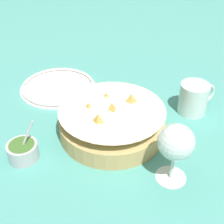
{
  "coord_description": "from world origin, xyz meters",
  "views": [
    {
      "loc": [
        -0.3,
        -0.53,
        0.51
      ],
      "look_at": [
        -0.02,
        0.02,
        0.07
      ],
      "focal_mm": 50.0,
      "sensor_mm": 36.0,
      "label": 1
    }
  ],
  "objects_px": {
    "beer_mug": "(194,100)",
    "side_plate": "(58,86)",
    "sauce_cup": "(23,150)",
    "food_basket": "(112,122)",
    "wine_glass": "(176,144)"
  },
  "relations": [
    {
      "from": "sauce_cup",
      "to": "wine_glass",
      "type": "height_order",
      "value": "wine_glass"
    },
    {
      "from": "sauce_cup",
      "to": "beer_mug",
      "type": "relative_size",
      "value": 0.85
    },
    {
      "from": "beer_mug",
      "to": "sauce_cup",
      "type": "bearing_deg",
      "value": 175.71
    },
    {
      "from": "beer_mug",
      "to": "side_plate",
      "type": "relative_size",
      "value": 0.49
    },
    {
      "from": "wine_glass",
      "to": "side_plate",
      "type": "relative_size",
      "value": 0.6
    },
    {
      "from": "food_basket",
      "to": "sauce_cup",
      "type": "xyz_separation_m",
      "value": [
        -0.22,
        0.01,
        -0.01
      ]
    },
    {
      "from": "sauce_cup",
      "to": "beer_mug",
      "type": "distance_m",
      "value": 0.47
    },
    {
      "from": "beer_mug",
      "to": "food_basket",
      "type": "bearing_deg",
      "value": 174.75
    },
    {
      "from": "food_basket",
      "to": "sauce_cup",
      "type": "bearing_deg",
      "value": 176.77
    },
    {
      "from": "food_basket",
      "to": "side_plate",
      "type": "relative_size",
      "value": 1.12
    },
    {
      "from": "sauce_cup",
      "to": "beer_mug",
      "type": "xyz_separation_m",
      "value": [
        0.46,
        -0.03,
        0.02
      ]
    },
    {
      "from": "food_basket",
      "to": "side_plate",
      "type": "distance_m",
      "value": 0.27
    },
    {
      "from": "side_plate",
      "to": "sauce_cup",
      "type": "bearing_deg",
      "value": -124.14
    },
    {
      "from": "beer_mug",
      "to": "side_plate",
      "type": "bearing_deg",
      "value": 135.13
    },
    {
      "from": "wine_glass",
      "to": "side_plate",
      "type": "xyz_separation_m",
      "value": [
        -0.09,
        0.46,
        -0.09
      ]
    }
  ]
}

